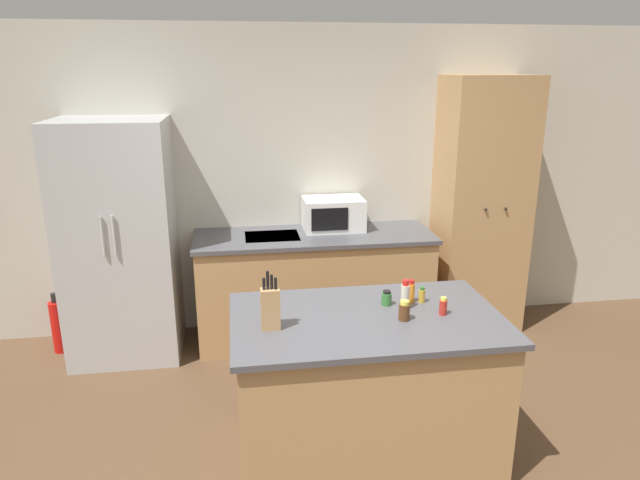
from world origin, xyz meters
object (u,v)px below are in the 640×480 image
refrigerator (120,241)px  knife_block (270,308)px  microwave (333,214)px  fire_extinguisher (58,326)px  spice_bottle_pale_salt (443,306)px  pantry_cabinet (481,206)px  spice_bottle_short_red (405,295)px  spice_bottle_orange_cap (404,311)px  spice_bottle_green_herb (411,292)px  spice_bottle_amber_oil (422,295)px  spice_bottle_tall_dark (387,298)px

refrigerator → knife_block: bearing=-57.1°
microwave → fire_extinguisher: bearing=-177.6°
refrigerator → spice_bottle_pale_salt: bearing=-38.4°
pantry_cabinet → microwave: 1.29m
spice_bottle_short_red → spice_bottle_pale_salt: (0.19, -0.12, -0.03)m
spice_bottle_pale_salt → spice_bottle_orange_cap: size_ratio=0.92×
refrigerator → microwave: size_ratio=3.73×
spice_bottle_short_red → fire_extinguisher: 2.99m
knife_block → spice_bottle_green_herb: size_ratio=2.31×
spice_bottle_short_red → pantry_cabinet: bearing=54.1°
knife_block → spice_bottle_orange_cap: 0.74m
spice_bottle_amber_oil → spice_bottle_pale_salt: 0.20m
spice_bottle_short_red → spice_bottle_green_herb: bearing=52.4°
spice_bottle_tall_dark → spice_bottle_pale_salt: spice_bottle_pale_salt is taller
spice_bottle_short_red → fire_extinguisher: bearing=147.1°
spice_bottle_tall_dark → spice_bottle_pale_salt: (0.28, -0.18, 0.01)m
spice_bottle_amber_oil → pantry_cabinet: bearing=55.9°
spice_bottle_short_red → knife_block: bearing=-169.2°
microwave → spice_bottle_tall_dark: 1.61m
spice_bottle_short_red → spice_bottle_orange_cap: 0.16m
spice_bottle_tall_dark → fire_extinguisher: 2.87m
spice_bottle_green_herb → fire_extinguisher: spice_bottle_green_herb is taller
pantry_cabinet → spice_bottle_tall_dark: pantry_cabinet is taller
pantry_cabinet → spice_bottle_tall_dark: size_ratio=24.72×
spice_bottle_amber_oil → spice_bottle_green_herb: spice_bottle_green_herb is taller
fire_extinguisher → spice_bottle_tall_dark: bearing=-32.8°
knife_block → spice_bottle_short_red: (0.79, 0.15, -0.04)m
spice_bottle_pale_salt → fire_extinguisher: (-2.62, 1.69, -0.73)m
spice_bottle_pale_salt → spice_bottle_green_herb: bearing=122.5°
spice_bottle_tall_dark → spice_bottle_green_herb: size_ratio=0.63×
spice_bottle_short_red → fire_extinguisher: size_ratio=0.34×
pantry_cabinet → fire_extinguisher: 3.69m
pantry_cabinet → microwave: bearing=176.7°
refrigerator → spice_bottle_amber_oil: refrigerator is taller
spice_bottle_tall_dark → spice_bottle_amber_oil: (0.22, 0.01, 0.00)m
spice_bottle_short_red → microwave: bearing=94.5°
refrigerator → spice_bottle_tall_dark: 2.28m
microwave → spice_bottle_pale_salt: microwave is taller
spice_bottle_green_herb → microwave: bearing=97.0°
knife_block → spice_bottle_green_herb: bearing=15.3°
spice_bottle_amber_oil → microwave: bearing=99.2°
pantry_cabinet → spice_bottle_orange_cap: size_ratio=19.12×
spice_bottle_orange_cap → spice_bottle_tall_dark: bearing=100.6°
knife_block → spice_bottle_orange_cap: bearing=-0.2°
spice_bottle_pale_salt → spice_bottle_orange_cap: bearing=-171.1°
knife_block → spice_bottle_tall_dark: knife_block is taller
knife_block → spice_bottle_orange_cap: size_ratio=2.86×
pantry_cabinet → spice_bottle_amber_oil: pantry_cabinet is taller
refrigerator → pantry_cabinet: (3.02, 0.09, 0.15)m
spice_bottle_pale_salt → spice_bottle_orange_cap: spice_bottle_orange_cap is taller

